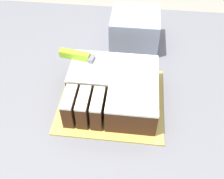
{
  "coord_description": "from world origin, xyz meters",
  "views": [
    {
      "loc": [
        0.1,
        -0.56,
        1.49
      ],
      "look_at": [
        0.04,
        -0.03,
        0.93
      ],
      "focal_mm": 42.0,
      "sensor_mm": 36.0,
      "label": 1
    }
  ],
  "objects_px": {
    "knife": "(85,57)",
    "storage_box": "(135,29)",
    "cake": "(114,89)",
    "cake_board": "(112,100)"
  },
  "relations": [
    {
      "from": "knife",
      "to": "storage_box",
      "type": "distance_m",
      "value": 0.27
    },
    {
      "from": "cake",
      "to": "knife",
      "type": "distance_m",
      "value": 0.13
    },
    {
      "from": "cake",
      "to": "storage_box",
      "type": "relative_size",
      "value": 1.51
    },
    {
      "from": "cake_board",
      "to": "knife",
      "type": "relative_size",
      "value": 1.17
    },
    {
      "from": "cake_board",
      "to": "storage_box",
      "type": "height_order",
      "value": "storage_box"
    },
    {
      "from": "cake",
      "to": "storage_box",
      "type": "height_order",
      "value": "storage_box"
    },
    {
      "from": "cake",
      "to": "knife",
      "type": "xyz_separation_m",
      "value": [
        -0.1,
        0.07,
        0.05
      ]
    },
    {
      "from": "cake",
      "to": "knife",
      "type": "relative_size",
      "value": 0.99
    },
    {
      "from": "knife",
      "to": "storage_box",
      "type": "height_order",
      "value": "storage_box"
    },
    {
      "from": "cake_board",
      "to": "cake",
      "type": "xyz_separation_m",
      "value": [
        0.0,
        0.0,
        0.05
      ]
    }
  ]
}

